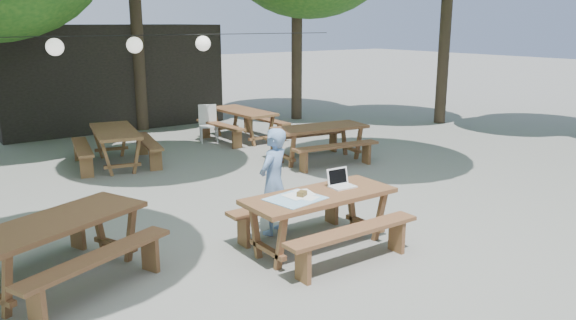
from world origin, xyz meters
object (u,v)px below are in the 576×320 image
(woman, at_px, (273,181))
(main_picnic_table, at_px, (319,220))
(plastic_chair, at_px, (209,131))
(picnic_table_nw, at_px, (59,250))

(woman, bearing_deg, main_picnic_table, 75.68)
(main_picnic_table, xyz_separation_m, plastic_chair, (1.97, 6.83, -0.13))
(picnic_table_nw, distance_m, woman, 2.86)
(woman, distance_m, plastic_chair, 6.39)
(picnic_table_nw, height_order, plastic_chair, plastic_chair)
(woman, xyz_separation_m, plastic_chair, (2.12, 6.01, -0.49))
(picnic_table_nw, bearing_deg, main_picnic_table, -40.50)
(main_picnic_table, xyz_separation_m, picnic_table_nw, (-2.99, 0.94, 0.00))
(main_picnic_table, relative_size, plastic_chair, 2.22)
(main_picnic_table, distance_m, woman, 0.91)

